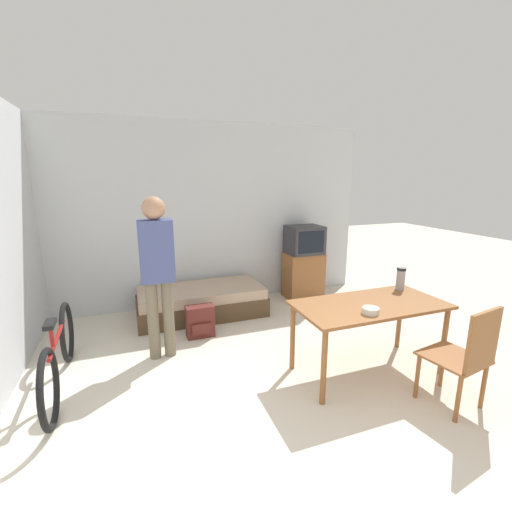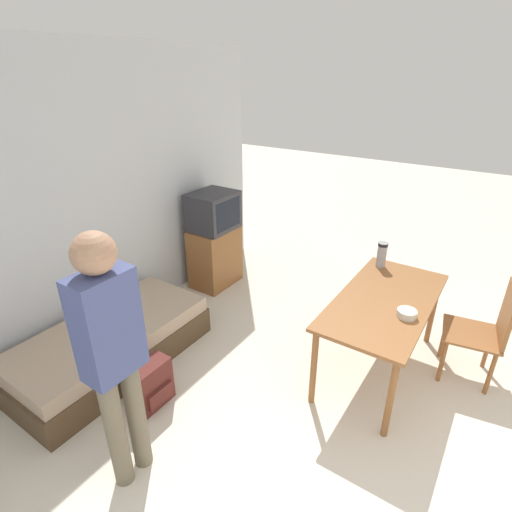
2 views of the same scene
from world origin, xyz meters
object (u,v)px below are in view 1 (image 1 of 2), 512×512
Objects in this scene: dining_table at (369,311)px; backpack at (200,322)px; wooden_chair at (467,354)px; mate_bowl at (371,311)px; daybed at (202,301)px; thermos_flask at (401,278)px; tv at (304,262)px; bicycle at (59,355)px; person_standing at (157,266)px.

dining_table is 3.74× the size of backpack.
mate_bowl is (-0.54, 0.55, 0.24)m from wooden_chair.
dining_table is at bearing 116.15° from wooden_chair.
thermos_flask is (1.83, -1.78, 0.66)m from daybed.
tv is 1.27× the size of wooden_chair.
backpack is at bearing 130.32° from wooden_chair.
bicycle is 1.19m from person_standing.
tv is 2.23m from dining_table.
daybed is at bearing 77.17° from backpack.
wooden_chair is 2.92m from person_standing.
bicycle is at bearing 154.84° from wooden_chair.
tv is 2.95m from wooden_chair.
thermos_flask is at bearing -17.61° from person_standing.
mate_bowl is at bearing 134.56° from wooden_chair.
wooden_chair is at bearing -38.06° from person_standing.
tv is at bearing 26.76° from person_standing.
dining_table is at bearing -157.90° from thermos_flask.
thermos_flask is at bearing 31.16° from mate_bowl.
daybed is 1.90× the size of wooden_chair.
bicycle reaches higher than backpack.
dining_table is 0.29m from mate_bowl.
wooden_chair is (0.37, -0.76, -0.13)m from dining_table.
thermos_flask reaches higher than wooden_chair.
thermos_flask is at bearing -44.28° from daybed.
mate_bowl is at bearing -63.87° from daybed.
daybed is 1.44m from person_standing.
dining_table is 6.00× the size of thermos_flask.
mate_bowl is (-0.61, -2.40, 0.17)m from tv.
backpack is (-1.78, 2.10, -0.32)m from wooden_chair.
person_standing is 2.13m from mate_bowl.
thermos_flask is at bearing -86.29° from tv.
wooden_chair is 0.80m from mate_bowl.
backpack is at bearing 128.69° from mate_bowl.
person_standing is 2.58m from thermos_flask.
tv reaches higher than thermos_flask.
wooden_chair is at bearing -63.85° from dining_table.
person_standing reaches higher than mate_bowl.
dining_table reaches higher than daybed.
person_standing is at bearing -122.25° from daybed.
backpack is (-1.85, -0.85, -0.39)m from tv.
wooden_chair reaches higher than dining_table.
dining_table is 1.59× the size of wooden_chair.
daybed is at bearing 57.75° from person_standing.
daybed is 2.54m from mate_bowl.
thermos_flask is (0.13, -1.96, 0.27)m from tv.
tv is at bearing 88.64° from wooden_chair.
person_standing is at bearing -145.45° from backpack.
person_standing is at bearing 16.17° from bicycle.
dining_table is 0.86× the size of bicycle.
wooden_chair is at bearing -49.68° from backpack.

